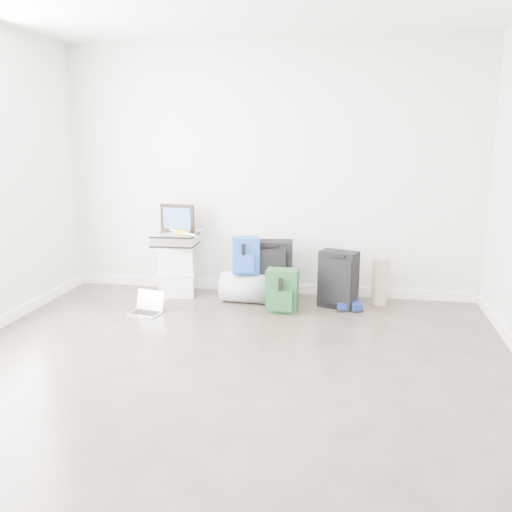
% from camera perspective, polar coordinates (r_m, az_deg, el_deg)
% --- Properties ---
extents(ground, '(5.00, 5.00, 0.00)m').
position_cam_1_polar(ground, '(3.84, -4.73, -14.23)').
color(ground, '#312B24').
rests_on(ground, ground).
extents(room_envelope, '(4.52, 5.02, 2.71)m').
position_cam_1_polar(room_envelope, '(3.44, -5.19, 12.42)').
color(room_envelope, silver).
rests_on(room_envelope, ground).
extents(boxes_stack, '(0.46, 0.41, 0.56)m').
position_cam_1_polar(boxes_stack, '(5.98, -8.42, -1.52)').
color(boxes_stack, white).
rests_on(boxes_stack, ground).
extents(briefcase, '(0.47, 0.35, 0.13)m').
position_cam_1_polar(briefcase, '(5.90, -8.53, 1.71)').
color(briefcase, '#B2B2B7').
rests_on(briefcase, boxes_stack).
extents(painting, '(0.40, 0.10, 0.30)m').
position_cam_1_polar(painting, '(5.96, -8.30, 3.95)').
color(painting, black).
rests_on(painting, briefcase).
extents(drone, '(0.43, 0.43, 0.05)m').
position_cam_1_polar(drone, '(5.84, -7.88, 2.52)').
color(drone, gold).
rests_on(drone, briefcase).
extents(duffel_bag, '(0.53, 0.35, 0.32)m').
position_cam_1_polar(duffel_bag, '(5.71, -1.04, -3.33)').
color(duffel_bag, gray).
rests_on(duffel_bag, ground).
extents(blue_backpack, '(0.31, 0.26, 0.38)m').
position_cam_1_polar(blue_backpack, '(5.59, -1.11, -0.03)').
color(blue_backpack, '#1C48B6').
rests_on(blue_backpack, duffel_bag).
extents(large_suitcase, '(0.44, 0.31, 0.65)m').
position_cam_1_polar(large_suitcase, '(5.73, 1.74, -1.58)').
color(large_suitcase, black).
rests_on(large_suitcase, ground).
extents(green_backpack, '(0.31, 0.23, 0.43)m').
position_cam_1_polar(green_backpack, '(5.39, 2.76, -3.76)').
color(green_backpack, '#143919').
rests_on(green_backpack, ground).
extents(carry_on, '(0.42, 0.35, 0.58)m').
position_cam_1_polar(carry_on, '(5.57, 8.66, -2.45)').
color(carry_on, black).
rests_on(carry_on, ground).
extents(shoes, '(0.32, 0.29, 0.09)m').
position_cam_1_polar(shoes, '(5.59, 9.48, -5.07)').
color(shoes, black).
rests_on(shoes, ground).
extents(rolled_rug, '(0.16, 0.16, 0.49)m').
position_cam_1_polar(rolled_rug, '(5.77, 12.91, -2.58)').
color(rolled_rug, tan).
rests_on(rolled_rug, ground).
extents(laptop, '(0.33, 0.27, 0.21)m').
position_cam_1_polar(laptop, '(5.50, -11.34, -5.37)').
color(laptop, silver).
rests_on(laptop, ground).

